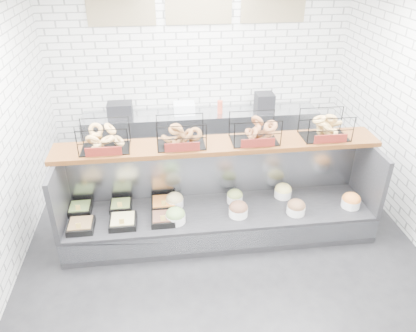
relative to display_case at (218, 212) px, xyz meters
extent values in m
plane|color=black|center=(0.02, -0.34, -0.33)|extent=(5.50, 5.50, 0.00)
cube|color=silver|center=(0.02, 2.41, 1.17)|extent=(5.00, 0.02, 3.00)
cube|color=white|center=(0.02, -0.34, 2.67)|extent=(5.00, 5.50, 0.02)
cube|color=tan|center=(-1.18, 2.38, 2.17)|extent=(1.05, 0.03, 0.42)
cube|color=tan|center=(0.02, 2.38, 2.17)|extent=(1.05, 0.03, 0.42)
cube|color=tan|center=(1.22, 2.38, 2.17)|extent=(1.05, 0.03, 0.42)
cube|color=black|center=(0.02, -0.04, -0.13)|extent=(4.00, 0.90, 0.40)
cube|color=#93969B|center=(0.02, -0.48, -0.11)|extent=(4.00, 0.03, 0.28)
cube|color=#93969B|center=(0.02, 0.37, 0.47)|extent=(4.00, 0.08, 0.80)
cube|color=black|center=(-1.95, -0.04, 0.47)|extent=(0.06, 0.90, 0.80)
cube|color=black|center=(1.99, -0.04, 0.47)|extent=(0.06, 0.90, 0.80)
cube|color=black|center=(-1.72, -0.24, 0.11)|extent=(0.32, 0.32, 0.08)
cube|color=brown|center=(-1.72, -0.24, 0.15)|extent=(0.27, 0.27, 0.04)
cube|color=#EDBF52|center=(-1.72, -0.35, 0.20)|extent=(0.06, 0.01, 0.08)
cube|color=black|center=(-1.78, 0.13, 0.11)|extent=(0.29, 0.29, 0.08)
cube|color=olive|center=(-1.78, 0.13, 0.15)|extent=(0.25, 0.25, 0.04)
cube|color=#EDBF52|center=(-1.78, 0.03, 0.20)|extent=(0.06, 0.01, 0.08)
cube|color=black|center=(-1.22, -0.22, 0.11)|extent=(0.33, 0.33, 0.08)
cube|color=tan|center=(-1.22, -0.22, 0.15)|extent=(0.28, 0.28, 0.04)
cube|color=#EDBF52|center=(-1.22, -0.33, 0.20)|extent=(0.06, 0.01, 0.08)
cube|color=black|center=(-1.27, 0.13, 0.11)|extent=(0.28, 0.28, 0.08)
cube|color=olive|center=(-1.27, 0.13, 0.15)|extent=(0.24, 0.24, 0.04)
cube|color=#EDBF52|center=(-1.27, 0.03, 0.20)|extent=(0.06, 0.01, 0.08)
cube|color=black|center=(-0.73, -0.22, 0.11)|extent=(0.30, 0.30, 0.08)
cube|color=brown|center=(-0.73, -0.22, 0.15)|extent=(0.25, 0.25, 0.04)
cube|color=#EDBF52|center=(-0.73, -0.33, 0.20)|extent=(0.06, 0.01, 0.08)
cube|color=black|center=(-0.71, 0.11, 0.11)|extent=(0.33, 0.33, 0.08)
cube|color=orange|center=(-0.71, 0.11, 0.15)|extent=(0.28, 0.28, 0.04)
cube|color=#EDBF52|center=(-0.71, -0.01, 0.20)|extent=(0.06, 0.01, 0.08)
cylinder|color=white|center=(-0.57, -0.24, 0.13)|extent=(0.25, 0.25, 0.11)
ellipsoid|color=#628443|center=(-0.57, -0.24, 0.19)|extent=(0.24, 0.24, 0.17)
cylinder|color=white|center=(-0.56, 0.10, 0.13)|extent=(0.23, 0.23, 0.11)
ellipsoid|color=tan|center=(-0.56, 0.10, 0.19)|extent=(0.23, 0.23, 0.16)
cylinder|color=white|center=(0.23, -0.20, 0.13)|extent=(0.25, 0.25, 0.11)
ellipsoid|color=brown|center=(0.23, -0.20, 0.19)|extent=(0.24, 0.24, 0.17)
cylinder|color=white|center=(0.24, 0.09, 0.13)|extent=(0.21, 0.21, 0.11)
ellipsoid|color=olive|center=(0.24, 0.09, 0.19)|extent=(0.21, 0.21, 0.15)
cylinder|color=white|center=(0.98, -0.25, 0.13)|extent=(0.24, 0.24, 0.11)
ellipsoid|color=brown|center=(0.98, -0.25, 0.19)|extent=(0.23, 0.23, 0.16)
cylinder|color=white|center=(0.92, 0.15, 0.13)|extent=(0.23, 0.23, 0.11)
ellipsoid|color=#F2E27B|center=(0.92, 0.15, 0.19)|extent=(0.23, 0.23, 0.16)
cylinder|color=white|center=(1.74, -0.19, 0.13)|extent=(0.24, 0.24, 0.11)
ellipsoid|color=orange|center=(1.74, -0.19, 0.19)|extent=(0.24, 0.24, 0.17)
cube|color=#44240E|center=(0.02, 0.18, 0.90)|extent=(4.10, 0.50, 0.06)
cube|color=black|center=(-1.36, 0.18, 1.10)|extent=(0.60, 0.38, 0.34)
cube|color=#5B1610|center=(-1.36, -0.02, 1.00)|extent=(0.42, 0.02, 0.11)
cube|color=black|center=(-0.44, 0.18, 1.10)|extent=(0.60, 0.38, 0.34)
cube|color=#5B1610|center=(-0.44, -0.02, 1.00)|extent=(0.42, 0.02, 0.11)
cube|color=black|center=(0.48, 0.18, 1.10)|extent=(0.60, 0.38, 0.34)
cube|color=#5B1610|center=(0.48, -0.02, 1.00)|extent=(0.42, 0.02, 0.11)
cube|color=black|center=(1.40, 0.18, 1.10)|extent=(0.60, 0.38, 0.34)
cube|color=#5B1610|center=(1.40, -0.02, 1.00)|extent=(0.42, 0.02, 0.11)
cube|color=#93969B|center=(0.02, 2.09, 0.12)|extent=(4.00, 0.60, 0.90)
cube|color=black|center=(-1.34, 2.06, 0.69)|extent=(0.40, 0.30, 0.24)
cube|color=silver|center=(-0.28, 2.09, 0.66)|extent=(0.35, 0.28, 0.18)
cylinder|color=#CB4C32|center=(0.32, 2.01, 0.68)|extent=(0.09, 0.09, 0.22)
cube|color=black|center=(1.09, 2.05, 0.72)|extent=(0.30, 0.30, 0.30)
camera|label=1|loc=(-0.67, -4.33, 3.19)|focal=35.00mm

